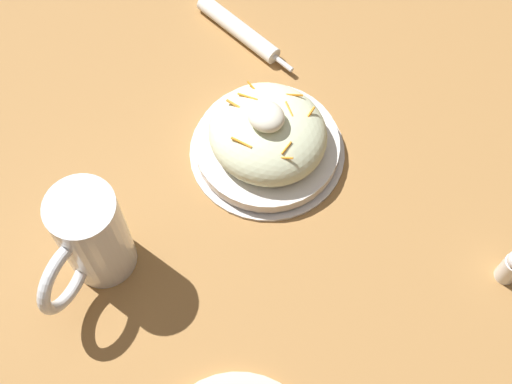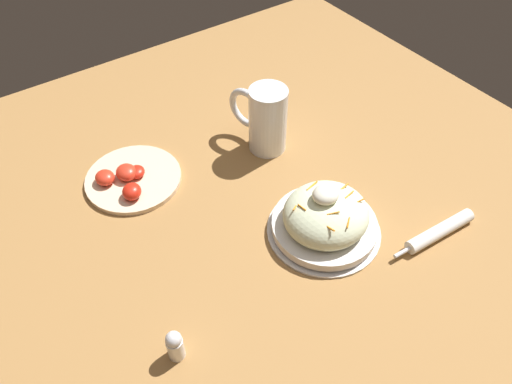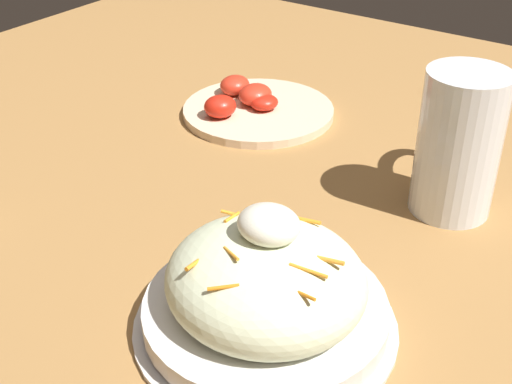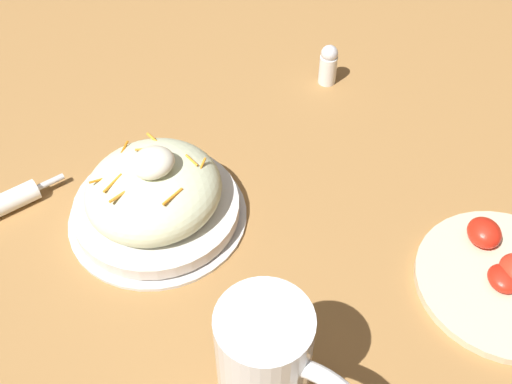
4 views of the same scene
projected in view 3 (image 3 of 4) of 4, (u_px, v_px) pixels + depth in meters
The scene contains 4 objects.
ground_plane at pixel (240, 245), 0.67m from camera, with size 1.43×1.43×0.00m, color #9E703D.
salad_plate at pixel (266, 292), 0.55m from camera, with size 0.22×0.22×0.11m.
beer_mug at pixel (458, 148), 0.69m from camera, with size 0.08×0.15×0.15m.
tomato_plate at pixel (254, 107), 0.92m from camera, with size 0.20×0.20×0.04m.
Camera 3 is at (0.33, -0.44, 0.39)m, focal length 48.63 mm.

